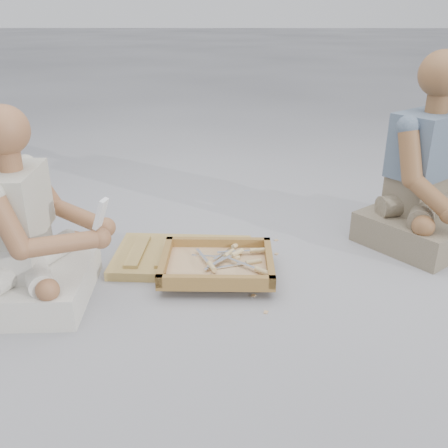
{
  "coord_description": "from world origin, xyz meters",
  "views": [
    {
      "loc": [
        -0.1,
        -1.64,
        1.1
      ],
      "look_at": [
        -0.12,
        0.19,
        0.3
      ],
      "focal_mm": 40.0,
      "sensor_mm": 36.0,
      "label": 1
    }
  ],
  "objects_px": {
    "carved_panel": "(183,257)",
    "craftsman": "(31,238)",
    "companion": "(429,182)",
    "tool_tray": "(217,264)"
  },
  "relations": [
    {
      "from": "carved_panel",
      "to": "craftsman",
      "type": "relative_size",
      "value": 0.81
    },
    {
      "from": "carved_panel",
      "to": "companion",
      "type": "relative_size",
      "value": 0.68
    },
    {
      "from": "tool_tray",
      "to": "companion",
      "type": "distance_m",
      "value": 1.15
    },
    {
      "from": "craftsman",
      "to": "carved_panel",
      "type": "bearing_deg",
      "value": 117.65
    },
    {
      "from": "craftsman",
      "to": "companion",
      "type": "distance_m",
      "value": 1.86
    },
    {
      "from": "carved_panel",
      "to": "tool_tray",
      "type": "bearing_deg",
      "value": -42.88
    },
    {
      "from": "carved_panel",
      "to": "companion",
      "type": "height_order",
      "value": "companion"
    },
    {
      "from": "tool_tray",
      "to": "craftsman",
      "type": "distance_m",
      "value": 0.77
    },
    {
      "from": "carved_panel",
      "to": "tool_tray",
      "type": "height_order",
      "value": "tool_tray"
    },
    {
      "from": "companion",
      "to": "craftsman",
      "type": "bearing_deg",
      "value": -20.95
    }
  ]
}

